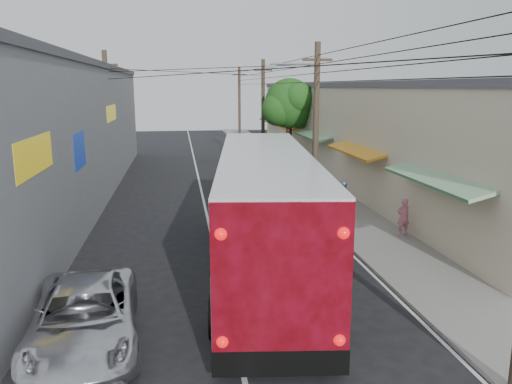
% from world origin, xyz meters
% --- Properties ---
extents(ground, '(120.00, 120.00, 0.00)m').
position_xyz_m(ground, '(0.00, 0.00, 0.00)').
color(ground, black).
rests_on(ground, ground).
extents(sidewalk, '(3.00, 80.00, 0.12)m').
position_xyz_m(sidewalk, '(6.50, 20.00, 0.06)').
color(sidewalk, slate).
rests_on(sidewalk, ground).
extents(building_right, '(7.09, 40.00, 6.25)m').
position_xyz_m(building_right, '(10.99, 22.00, 3.15)').
color(building_right, beige).
rests_on(building_right, ground).
extents(building_left, '(7.20, 36.00, 7.25)m').
position_xyz_m(building_left, '(-8.50, 18.00, 3.65)').
color(building_left, gray).
rests_on(building_left, ground).
extents(utility_poles, '(11.80, 45.28, 8.00)m').
position_xyz_m(utility_poles, '(3.13, 20.33, 4.13)').
color(utility_poles, '#473828').
rests_on(utility_poles, ground).
extents(street_tree, '(4.40, 4.00, 6.60)m').
position_xyz_m(street_tree, '(6.87, 26.02, 4.67)').
color(street_tree, '#3F2B19').
rests_on(street_tree, ground).
extents(coach_bus, '(4.46, 13.84, 3.92)m').
position_xyz_m(coach_bus, '(1.55, 5.90, 2.03)').
color(coach_bus, silver).
rests_on(coach_bus, ground).
extents(jeepney, '(2.90, 5.45, 1.46)m').
position_xyz_m(jeepney, '(-3.51, 1.34, 0.73)').
color(jeepney, silver).
rests_on(jeepney, ground).
extents(parked_suv, '(2.85, 5.67, 1.58)m').
position_xyz_m(parked_suv, '(3.80, 16.35, 0.79)').
color(parked_suv, '#9D9EA5').
rests_on(parked_suv, ground).
extents(parked_car_mid, '(2.05, 4.85, 1.64)m').
position_xyz_m(parked_car_mid, '(4.21, 23.48, 0.82)').
color(parked_car_mid, '#25252A').
rests_on(parked_car_mid, ground).
extents(parked_car_far, '(1.82, 4.04, 1.29)m').
position_xyz_m(parked_car_far, '(4.43, 28.69, 0.64)').
color(parked_car_far, black).
rests_on(parked_car_far, ground).
extents(pedestrian_near, '(0.59, 0.43, 1.52)m').
position_xyz_m(pedestrian_near, '(7.60, 8.30, 0.88)').
color(pedestrian_near, '#C86A84').
rests_on(pedestrian_near, sidewalk).
extents(pedestrian_far, '(0.79, 0.67, 1.44)m').
position_xyz_m(pedestrian_far, '(6.53, 12.59, 0.84)').
color(pedestrian_far, '#93B0D6').
rests_on(pedestrian_far, sidewalk).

